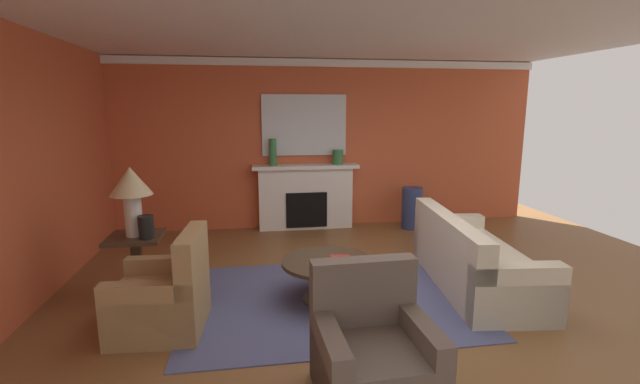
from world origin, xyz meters
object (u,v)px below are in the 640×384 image
object	(u,v)px
coffee_table	(328,271)
vase_mantel_left	(273,152)
fireplace	(306,198)
vase_tall_corner	(412,208)
sofa	(472,262)
armchair_near_window	(164,299)
armchair_facing_fireplace	(373,358)
table_lamp	(131,188)
mantel_mirror	(304,125)
vase_mantel_right	(338,157)
side_table	(137,262)
vase_on_side_table	(146,227)

from	to	relation	value
coffee_table	vase_mantel_left	bearing A→B (deg)	98.44
fireplace	vase_tall_corner	bearing A→B (deg)	-9.38
sofa	armchair_near_window	distance (m)	3.38
sofa	armchair_near_window	bearing A→B (deg)	-171.83
armchair_facing_fireplace	table_lamp	distance (m)	3.07
armchair_near_window	vase_mantel_left	distance (m)	3.61
armchair_near_window	vase_mantel_left	bearing A→B (deg)	69.72
sofa	vase_mantel_left	world-z (taller)	vase_mantel_left
mantel_mirror	vase_tall_corner	world-z (taller)	mantel_mirror
sofa	vase_mantel_right	size ratio (longest dim) A/B	8.82
vase_tall_corner	vase_mantel_left	size ratio (longest dim) A/B	1.61
mantel_mirror	table_lamp	size ratio (longest dim) A/B	1.91
side_table	vase_tall_corner	world-z (taller)	vase_tall_corner
coffee_table	vase_tall_corner	size ratio (longest dim) A/B	1.40
side_table	vase_mantel_right	bearing A→B (deg)	41.91
fireplace	vase_mantel_right	bearing A→B (deg)	-5.11
side_table	table_lamp	bearing A→B (deg)	0.00
mantel_mirror	vase_tall_corner	bearing A→B (deg)	-13.05
mantel_mirror	vase_tall_corner	xyz separation A→B (m)	(1.81, -0.42, -1.41)
armchair_near_window	vase_mantel_left	world-z (taller)	vase_mantel_left
armchair_facing_fireplace	vase_tall_corner	distance (m)	4.66
table_lamp	vase_mantel_left	distance (m)	2.94
coffee_table	vase_mantel_right	xyz separation A→B (m)	(0.68, 2.86, 0.90)
fireplace	vase_on_side_table	size ratio (longest dim) A/B	7.31
vase_mantel_left	vase_mantel_right	world-z (taller)	vase_mantel_left
vase_tall_corner	fireplace	bearing A→B (deg)	170.62
sofa	side_table	world-z (taller)	sofa
sofa	table_lamp	size ratio (longest dim) A/B	2.91
mantel_mirror	coffee_table	xyz separation A→B (m)	(-0.13, -3.03, -1.44)
armchair_facing_fireplace	vase_tall_corner	xyz separation A→B (m)	(1.90, 4.26, 0.05)
mantel_mirror	vase_mantel_left	distance (m)	0.72
sofa	vase_on_side_table	size ratio (longest dim) A/B	8.87
table_lamp	armchair_near_window	bearing A→B (deg)	-62.24
sofa	armchair_facing_fireplace	bearing A→B (deg)	-134.11
sofa	table_lamp	distance (m)	3.89
coffee_table	fireplace	bearing A→B (deg)	87.53
vase_mantel_right	vase_on_side_table	bearing A→B (deg)	-135.10
vase_mantel_right	table_lamp	bearing A→B (deg)	-138.09
vase_on_side_table	vase_mantel_right	size ratio (longest dim) A/B	0.99
sofa	side_table	distance (m)	3.78
armchair_facing_fireplace	side_table	world-z (taller)	armchair_facing_fireplace
fireplace	vase_mantel_right	xyz separation A→B (m)	(0.55, -0.05, 0.71)
armchair_near_window	coffee_table	bearing A→B (deg)	13.44
table_lamp	armchair_facing_fireplace	bearing A→B (deg)	-44.74
fireplace	mantel_mirror	xyz separation A→B (m)	(-0.00, 0.12, 1.24)
armchair_facing_fireplace	coffee_table	bearing A→B (deg)	91.13
sofa	coffee_table	distance (m)	1.72
mantel_mirror	vase_mantel_right	bearing A→B (deg)	-17.18
fireplace	vase_mantel_left	world-z (taller)	vase_mantel_left
armchair_facing_fireplace	fireplace	bearing A→B (deg)	88.83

